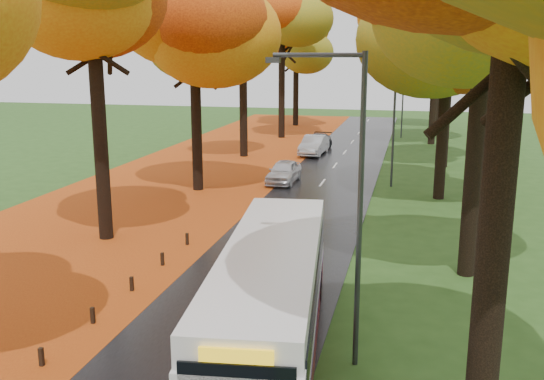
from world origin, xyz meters
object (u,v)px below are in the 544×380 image
(car_silver, at_px, (314,145))
(car_dark, at_px, (318,142))
(streetlamp_near, at_px, (350,188))
(streetlamp_mid, at_px, (390,108))
(streetlamp_far, at_px, (401,88))
(bus, at_px, (271,295))
(car_white, at_px, (284,172))

(car_silver, relative_size, car_dark, 1.04)
(streetlamp_near, distance_m, streetlamp_mid, 22.00)
(streetlamp_far, xyz_separation_m, car_silver, (-6.19, -11.73, -3.92))
(streetlamp_mid, relative_size, car_dark, 1.82)
(streetlamp_near, height_order, bus, streetlamp_near)
(streetlamp_near, height_order, car_dark, streetlamp_near)
(car_white, bearing_deg, streetlamp_near, -71.80)
(car_white, bearing_deg, bus, -76.89)
(streetlamp_near, xyz_separation_m, car_dark, (-6.30, 34.81, -4.04))
(streetlamp_near, xyz_separation_m, streetlamp_mid, (0.00, 22.00, 0.00))
(streetlamp_far, bearing_deg, streetlamp_mid, -90.00)
(streetlamp_near, relative_size, car_dark, 1.82)
(bus, distance_m, car_white, 21.53)
(streetlamp_far, height_order, bus, streetlamp_far)
(streetlamp_far, distance_m, car_white, 23.75)
(car_silver, bearing_deg, streetlamp_far, 65.37)
(streetlamp_near, height_order, streetlamp_far, same)
(streetlamp_mid, height_order, streetlamp_far, same)
(streetlamp_far, height_order, car_dark, streetlamp_far)
(car_white, height_order, car_silver, car_silver)
(streetlamp_far, height_order, car_silver, streetlamp_far)
(streetlamp_mid, distance_m, car_silver, 12.62)
(streetlamp_far, distance_m, bus, 43.82)
(streetlamp_far, height_order, car_white, streetlamp_far)
(bus, bearing_deg, streetlamp_near, -16.21)
(streetlamp_mid, bearing_deg, bus, -95.51)
(bus, relative_size, car_white, 2.76)
(bus, bearing_deg, streetlamp_mid, 77.73)
(car_white, distance_m, car_dark, 13.36)
(car_silver, bearing_deg, car_white, -87.28)
(streetlamp_near, relative_size, bus, 0.71)
(bus, distance_m, car_dark, 34.73)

